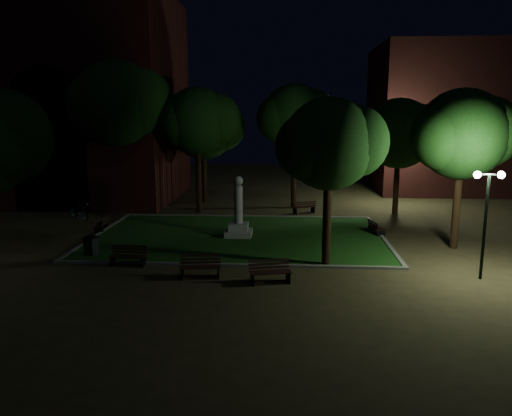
{
  "coord_description": "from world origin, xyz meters",
  "views": [
    {
      "loc": [
        2.49,
        -23.68,
        6.55
      ],
      "look_at": [
        0.99,
        1.0,
        1.79
      ],
      "focal_mm": 35.0,
      "sensor_mm": 36.0,
      "label": 1
    }
  ],
  "objects": [
    {
      "name": "bench_left_side",
      "position": [
        -7.76,
        2.9,
        0.36
      ],
      "size": [
        0.68,
        1.44,
        0.76
      ],
      "rotation": [
        0.0,
        0.0,
        -1.42
      ],
      "color": "black",
      "rests_on": "ground"
    },
    {
      "name": "trash_bin",
      "position": [
        -6.46,
        -1.95,
        0.47
      ],
      "size": [
        0.66,
        0.66,
        0.92
      ],
      "color": "black",
      "rests_on": "ground"
    },
    {
      "name": "monument",
      "position": [
        0.0,
        2.0,
        0.96
      ],
      "size": [
        1.4,
        1.4,
        3.2
      ],
      "color": "#A9A29C",
      "rests_on": "lawn"
    },
    {
      "name": "bench_far_side",
      "position": [
        3.71,
        8.61,
        0.39
      ],
      "size": [
        1.58,
        1.1,
        0.82
      ],
      "rotation": [
        0.0,
        0.0,
        3.57
      ],
      "color": "black",
      "rests_on": "ground"
    },
    {
      "name": "tree_se",
      "position": [
        4.33,
        -2.78,
        5.25
      ],
      "size": [
        4.74,
        3.87,
        7.19
      ],
      "color": "black",
      "rests_on": "ground"
    },
    {
      "name": "tree_far_north",
      "position": [
        -3.43,
        12.51,
        5.46
      ],
      "size": [
        5.7,
        4.66,
        7.79
      ],
      "color": "black",
      "rests_on": "ground"
    },
    {
      "name": "bench_right_side",
      "position": [
        7.38,
        3.04,
        0.36
      ],
      "size": [
        0.77,
        1.45,
        0.76
      ],
      "rotation": [
        0.0,
        0.0,
        1.79
      ],
      "color": "black",
      "rests_on": "ground"
    },
    {
      "name": "tree_north_er",
      "position": [
        3.11,
        10.75,
        6.24
      ],
      "size": [
        5.5,
        4.49,
        8.49
      ],
      "color": "black",
      "rests_on": "ground"
    },
    {
      "name": "lawn",
      "position": [
        0.0,
        2.0,
        0.04
      ],
      "size": [
        15.0,
        10.0,
        0.08
      ],
      "primitive_type": "cube",
      "color": "#1F4F16",
      "rests_on": "ground"
    },
    {
      "name": "bicycle",
      "position": [
        -10.29,
        5.9,
        0.51
      ],
      "size": [
        1.95,
        1.7,
        1.02
      ],
      "primitive_type": "imported",
      "rotation": [
        0.0,
        0.0,
        0.93
      ],
      "color": "black",
      "rests_on": "ground"
    },
    {
      "name": "building_main",
      "position": [
        -15.86,
        13.79,
        7.38
      ],
      "size": [
        20.0,
        12.0,
        15.0
      ],
      "color": "#511A18",
      "rests_on": "ground"
    },
    {
      "name": "ground",
      "position": [
        0.0,
        0.0,
        0.0
      ],
      "size": [
        80.0,
        80.0,
        0.0
      ],
      "primitive_type": "plane",
      "color": "#453821"
    },
    {
      "name": "building_far",
      "position": [
        18.0,
        20.0,
        6.0
      ],
      "size": [
        16.0,
        10.0,
        12.0
      ],
      "primitive_type": "cube",
      "color": "#511A18",
      "rests_on": "ground"
    },
    {
      "name": "lamppost_ne",
      "position": [
        10.35,
        11.99,
        3.28
      ],
      "size": [
        1.18,
        0.28,
        4.73
      ],
      "color": "black",
      "rests_on": "ground"
    },
    {
      "name": "tree_north_wl",
      "position": [
        -3.16,
        8.56,
        6.01
      ],
      "size": [
        5.24,
        4.28,
        8.17
      ],
      "color": "black",
      "rests_on": "ground"
    },
    {
      "name": "bench_near_left",
      "position": [
        -0.92,
        -4.64,
        0.43
      ],
      "size": [
        1.7,
        0.77,
        0.9
      ],
      "rotation": [
        0.0,
        0.0,
        0.12
      ],
      "color": "black",
      "rests_on": "ground"
    },
    {
      "name": "lamppost_nw",
      "position": [
        -10.95,
        8.95,
        2.86
      ],
      "size": [
        1.18,
        0.28,
        4.04
      ],
      "color": "black",
      "rests_on": "ground"
    },
    {
      "name": "tree_east",
      "position": [
        10.82,
        0.5,
        5.53
      ],
      "size": [
        5.26,
        4.29,
        7.69
      ],
      "color": "black",
      "rests_on": "ground"
    },
    {
      "name": "lamppost_se",
      "position": [
        10.29,
        -4.13,
        3.04
      ],
      "size": [
        1.18,
        0.28,
        4.33
      ],
      "color": "black",
      "rests_on": "ground"
    },
    {
      "name": "bench_west_near",
      "position": [
        -4.3,
        -3.22,
        0.4
      ],
      "size": [
        1.58,
        0.62,
        0.86
      ],
      "rotation": [
        0.0,
        0.0,
        -0.05
      ],
      "color": "black",
      "rests_on": "ground"
    },
    {
      "name": "tree_nw",
      "position": [
        -8.26,
        8.36,
        7.1
      ],
      "size": [
        6.78,
        5.53,
        9.87
      ],
      "color": "black",
      "rests_on": "ground"
    },
    {
      "name": "bench_near_right",
      "position": [
        1.9,
        -5.1,
        0.42
      ],
      "size": [
        1.71,
        0.93,
        0.89
      ],
      "rotation": [
        0.0,
        0.0,
        0.24
      ],
      "color": "black",
      "rests_on": "ground"
    },
    {
      "name": "tree_ne",
      "position": [
        9.74,
        8.86,
        5.22
      ],
      "size": [
        5.5,
        4.49,
        7.47
      ],
      "color": "black",
      "rests_on": "ground"
    },
    {
      "name": "lawn_kerb",
      "position": [
        0.0,
        2.0,
        0.06
      ],
      "size": [
        15.4,
        10.4,
        0.12
      ],
      "color": "slate",
      "rests_on": "ground"
    }
  ]
}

